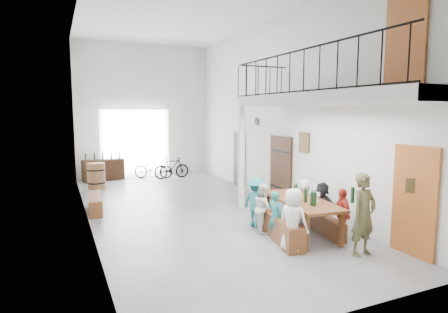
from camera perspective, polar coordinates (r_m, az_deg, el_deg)
name	(u,v)px	position (r m, az deg, el deg)	size (l,w,h in m)	color
floor	(192,209)	(10.64, -4.84, -8.02)	(12.00, 12.00, 0.00)	slate
room_walls	(191,81)	(10.31, -5.05, 11.44)	(12.00, 12.00, 12.00)	white
gateway_portal	(135,144)	(15.98, -13.34, 1.92)	(2.80, 0.08, 2.80)	white
right_wall_decor	(314,150)	(9.97, 13.57, 1.00)	(0.07, 8.28, 5.07)	#9A5021
balcony	(325,101)	(8.49, 15.15, 8.21)	(1.52, 5.62, 4.00)	silver
tasting_table	(301,203)	(8.56, 11.65, -6.95)	(1.23, 2.39, 0.79)	brown
bench_inner	(277,225)	(8.39, 8.15, -10.37)	(0.35, 2.21, 0.51)	brown
bench_wall	(320,222)	(8.98, 14.49, -9.67)	(0.23, 1.80, 0.41)	brown
tableware	(303,195)	(8.28, 11.96, -5.75)	(0.62, 0.84, 0.35)	black
side_bench	(95,203)	(10.94, -19.01, -6.78)	(0.34, 1.54, 0.43)	brown
oak_barrel	(96,176)	(13.98, -18.89, -2.83)	(0.63, 0.63, 0.92)	brown
serving_counter	(103,170)	(15.62, -17.91, -1.96)	(1.59, 0.44, 0.84)	#351C0E
counter_bottles	(103,156)	(15.55, -17.99, 0.08)	(1.35, 0.17, 0.28)	black
guest_left_a	(293,220)	(7.50, 10.48, -9.49)	(0.62, 0.40, 1.26)	white
guest_left_b	(275,216)	(8.11, 7.84, -8.90)	(0.39, 0.26, 1.07)	#237473
guest_left_c	(263,208)	(8.59, 6.04, -7.80)	(0.54, 0.42, 1.12)	white
guest_left_d	(256,202)	(8.93, 4.89, -6.97)	(0.77, 0.44, 1.19)	#237473
guest_right_a	(342,214)	(8.51, 17.53, -8.30)	(0.64, 0.27, 1.10)	#AB2D1D
guest_right_b	(322,206)	(9.03, 14.67, -7.28)	(1.03, 0.33, 1.11)	black
guest_right_c	(304,201)	(9.48, 12.14, -6.63)	(0.53, 0.34, 1.08)	white
host_standing	(364,215)	(7.64, 20.50, -8.29)	(0.58, 0.38, 1.58)	#494829
potted_plant	(262,192)	(11.92, 5.78, -5.43)	(0.35, 0.30, 0.39)	#174A1C
bicycle_near	(153,168)	(15.61, -10.73, -1.77)	(0.55, 1.57, 0.83)	black
bicycle_far	(172,168)	(15.41, -7.98, -1.72)	(0.42, 1.47, 0.89)	black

